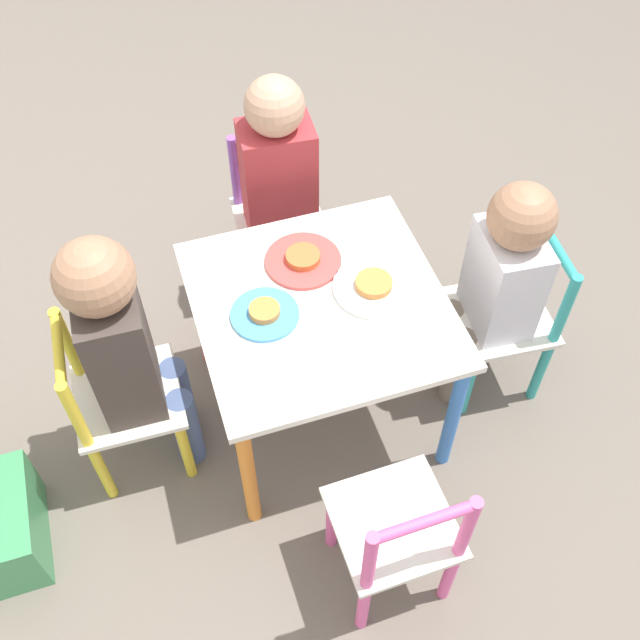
# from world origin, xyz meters

# --- Properties ---
(ground_plane) EXTENTS (6.00, 6.00, 0.00)m
(ground_plane) POSITION_xyz_m (0.00, 0.00, 0.00)
(ground_plane) COLOR #6B6056
(kids_table) EXTENTS (0.60, 0.60, 0.46)m
(kids_table) POSITION_xyz_m (0.00, 0.00, 0.40)
(kids_table) COLOR silver
(kids_table) RESTS_ON ground_plane
(chair_teal) EXTENTS (0.28, 0.28, 0.51)m
(chair_teal) POSITION_xyz_m (-0.04, -0.52, 0.25)
(chair_teal) COLOR silver
(chair_teal) RESTS_ON ground_plane
(chair_purple) EXTENTS (0.28, 0.28, 0.51)m
(chair_purple) POSITION_xyz_m (0.52, -0.04, 0.25)
(chair_purple) COLOR silver
(chair_purple) RESTS_ON ground_plane
(chair_yellow) EXTENTS (0.27, 0.27, 0.51)m
(chair_yellow) POSITION_xyz_m (0.01, 0.52, 0.25)
(chair_yellow) COLOR silver
(chair_yellow) RESTS_ON ground_plane
(chair_pink) EXTENTS (0.26, 0.26, 0.51)m
(chair_pink) POSITION_xyz_m (-0.52, -0.01, 0.25)
(chair_pink) COLOR silver
(chair_pink) RESTS_ON ground_plane
(child_front) EXTENTS (0.21, 0.22, 0.72)m
(child_front) POSITION_xyz_m (-0.04, -0.46, 0.43)
(child_front) COLOR #7A6B5B
(child_front) RESTS_ON ground_plane
(child_right) EXTENTS (0.22, 0.21, 0.77)m
(child_right) POSITION_xyz_m (0.46, -0.03, 0.46)
(child_right) COLOR #4C608E
(child_right) RESTS_ON ground_plane
(child_back) EXTENTS (0.20, 0.22, 0.79)m
(child_back) POSITION_xyz_m (0.01, 0.46, 0.48)
(child_back) COLOR #4C608E
(child_back) RESTS_ON ground_plane
(plate_front) EXTENTS (0.20, 0.20, 0.03)m
(plate_front) POSITION_xyz_m (-0.00, -0.14, 0.47)
(plate_front) COLOR white
(plate_front) RESTS_ON kids_table
(plate_right) EXTENTS (0.19, 0.19, 0.03)m
(plate_right) POSITION_xyz_m (0.14, 0.00, 0.47)
(plate_right) COLOR #E54C47
(plate_right) RESTS_ON kids_table
(plate_back) EXTENTS (0.16, 0.16, 0.03)m
(plate_back) POSITION_xyz_m (0.00, 0.14, 0.47)
(plate_back) COLOR #4C9EE0
(plate_back) RESTS_ON kids_table
(storage_bin) EXTENTS (0.28, 0.19, 0.20)m
(storage_bin) POSITION_xyz_m (-0.15, 0.87, 0.10)
(storage_bin) COLOR #3D8E56
(storage_bin) RESTS_ON ground_plane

